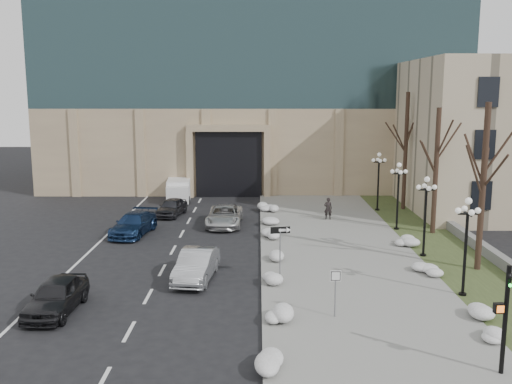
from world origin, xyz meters
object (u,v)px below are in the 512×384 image
car_c (134,224)px  one_way_sign (284,236)px  car_b (196,265)px  keep_sign (335,284)px  lamppost_d (379,174)px  car_d (224,216)px  lamppost_b (426,206)px  car_e (172,207)px  box_truck (179,190)px  traffic_signal (504,322)px  lamppost_a (466,233)px  pedestrian (328,208)px  lamppost_c (398,187)px  car_a (56,296)px

car_c → one_way_sign: 13.62m
car_b → keep_sign: 8.27m
car_c → lamppost_d: bearing=32.2°
car_d → lamppost_b: size_ratio=1.10×
car_c → car_e: bearing=83.4°
car_b → box_truck: 22.47m
car_b → traffic_signal: 15.23m
lamppost_a → lamppost_b: bearing=90.0°
car_b → lamppost_b: bearing=24.0°
pedestrian → one_way_sign: one_way_sign is taller
traffic_signal → lamppost_b: (1.41, 14.08, 1.13)m
car_d → box_truck: (-4.66, 10.17, 0.15)m
pedestrian → lamppost_a: lamppost_a is taller
pedestrian → lamppost_c: lamppost_c is taller
box_truck → lamppost_a: lamppost_a is taller
car_c → lamppost_b: bearing=-7.4°
keep_sign → car_b: bearing=140.0°
one_way_sign → keep_sign: 5.43m
box_truck → traffic_signal: (15.30, -32.19, 1.06)m
box_truck → one_way_sign: one_way_sign is taller
car_e → lamppost_d: lamppost_d is taller
car_a → box_truck: (1.70, 26.56, 0.12)m
one_way_sign → traffic_signal: bearing=-64.7°
car_b → lamppost_c: bearing=46.0°
lamppost_a → lamppost_d: same height
lamppost_a → lamppost_b: (0.00, 6.50, 0.00)m
pedestrian → traffic_signal: 23.85m
one_way_sign → car_b: bearing=168.4°
one_way_sign → pedestrian: bearing=64.4°
car_a → car_c: 13.74m
car_b → car_d: bearing=93.1°
lamppost_b → lamppost_a: bearing=-90.0°
car_b → traffic_signal: bearing=-35.0°
one_way_sign → lamppost_c: (8.33, 10.67, 0.74)m
one_way_sign → lamppost_c: size_ratio=0.59×
lamppost_a → keep_sign: bearing=-157.1°
car_d → lamppost_d: (12.04, 5.06, 2.34)m
car_b → one_way_sign: 4.72m
pedestrian → keep_sign: 18.85m
car_d → lamppost_c: size_ratio=1.10×
car_a → traffic_signal: size_ratio=1.14×
keep_sign → lamppost_c: bearing=66.8°
car_d → lamppost_c: bearing=-5.5°
car_c → keep_sign: (11.64, -14.46, 0.85)m
keep_sign → lamppost_d: lamppost_d is taller
car_c → keep_sign: size_ratio=2.35×
keep_sign → lamppost_b: size_ratio=0.45×
one_way_sign → lamppost_c: bearing=42.4°
one_way_sign → lamppost_d: lamppost_d is taller
lamppost_a → lamppost_c: bearing=90.0°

